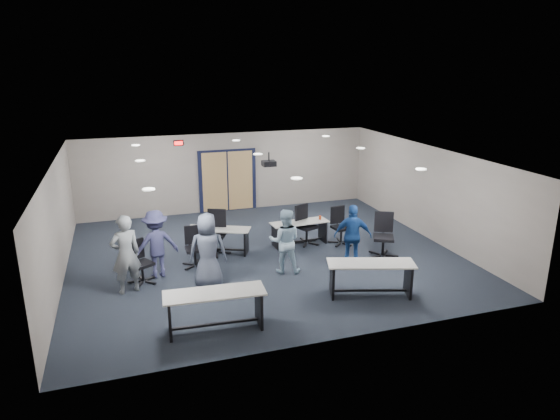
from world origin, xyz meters
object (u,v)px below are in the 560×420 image
object	(u,v)px
chair_loose_right	(384,236)
person_plaid	(208,251)
person_gray	(126,254)
chair_back_a	(195,247)
chair_back_d	(341,226)
table_back_right	(299,229)
chair_loose_left	(142,262)
table_front_right	(371,273)
table_back_left	(219,236)
person_lightblue	(285,241)
table_front_left	(215,304)
chair_back_b	(215,233)
person_back	(156,244)
chair_back_c	(307,225)
person_navy	(353,236)

from	to	relation	value
chair_loose_right	person_plaid	world-z (taller)	person_plaid
person_gray	chair_back_a	bearing A→B (deg)	-165.73
chair_back_d	chair_loose_right	size ratio (longest dim) A/B	0.90
table_back_right	person_plaid	size ratio (longest dim) A/B	0.95
chair_loose_left	person_gray	size ratio (longest dim) A/B	0.56
chair_loose_left	table_front_right	bearing A→B (deg)	-54.98
table_back_left	table_back_right	xyz separation A→B (m)	(2.30, -0.07, -0.00)
chair_loose_right	person_lightblue	size ratio (longest dim) A/B	0.74
person_gray	table_front_right	bearing A→B (deg)	143.86
person_lightblue	chair_loose_right	bearing A→B (deg)	-158.29
table_front_right	person_lightblue	xyz separation A→B (m)	(-1.39, 1.81, 0.28)
chair_back_d	person_gray	world-z (taller)	person_gray
table_back_right	chair_back_a	distance (m)	3.15
table_front_left	person_gray	world-z (taller)	person_gray
chair_back_a	chair_back_d	bearing A→B (deg)	4.87
chair_loose_left	person_lightblue	size ratio (longest dim) A/B	0.64
person_plaid	person_gray	bearing A→B (deg)	3.43
table_back_right	chair_back_a	size ratio (longest dim) A/B	1.62
chair_back_b	person_back	bearing A→B (deg)	-123.38
person_lightblue	table_front_right	bearing A→B (deg)	146.98
chair_back_c	person_plaid	size ratio (longest dim) A/B	0.64
table_front_right	person_back	distance (m)	5.08
chair_back_d	person_plaid	distance (m)	4.41
table_front_right	person_gray	distance (m)	5.44
chair_back_a	person_lightblue	size ratio (longest dim) A/B	0.64
table_front_left	chair_back_b	bearing A→B (deg)	82.89
table_front_right	person_navy	world-z (taller)	person_navy
table_front_left	person_lightblue	xyz separation A→B (m)	(2.16, 2.22, 0.27)
person_navy	person_lightblue	bearing A→B (deg)	18.74
table_front_right	chair_back_b	size ratio (longest dim) A/B	1.68
table_front_right	person_navy	size ratio (longest dim) A/B	1.25
table_back_left	chair_back_b	world-z (taller)	chair_back_b
chair_back_a	chair_loose_left	size ratio (longest dim) A/B	1.01
table_back_right	chair_loose_left	xyz separation A→B (m)	(-4.39, -1.29, 0.05)
table_front_right	chair_loose_right	size ratio (longest dim) A/B	1.69
table_front_left	person_lightblue	size ratio (longest dim) A/B	1.23
table_front_right	person_lightblue	bearing A→B (deg)	145.15
chair_back_c	chair_loose_left	size ratio (longest dim) A/B	1.09
chair_loose_right	person_gray	distance (m)	6.52
chair_back_c	chair_loose_left	xyz separation A→B (m)	(-4.60, -1.25, -0.05)
chair_back_b	chair_back_c	distance (m)	2.62
person_plaid	table_front_left	bearing A→B (deg)	95.33
person_plaid	chair_back_d	bearing A→B (deg)	-146.38
table_front_left	person_navy	distance (m)	4.44
chair_loose_right	person_lightblue	xyz separation A→B (m)	(-2.79, -0.11, 0.21)
table_front_left	person_back	size ratio (longest dim) A/B	1.19
chair_back_a	chair_back_b	xyz separation A→B (m)	(0.66, 0.71, 0.08)
chair_back_b	person_lightblue	bearing A→B (deg)	-26.37
person_lightblue	person_navy	xyz separation A→B (m)	(1.75, -0.15, -0.00)
chair_back_b	person_gray	bearing A→B (deg)	-119.17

